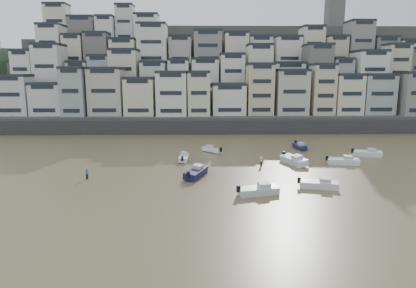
{
  "coord_description": "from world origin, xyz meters",
  "views": [
    {
      "loc": [
        3.84,
        -26.89,
        14.81
      ],
      "look_at": [
        4.98,
        30.0,
        4.0
      ],
      "focal_mm": 32.0,
      "sensor_mm": 36.0,
      "label": 1
    }
  ],
  "objects_px": {
    "boat_b": "(319,183)",
    "boat_i": "(300,146)",
    "person_pink": "(261,161)",
    "boat_e": "(294,159)",
    "boat_a": "(258,189)",
    "boat_c": "(196,171)",
    "boat_h": "(212,149)",
    "boat_g": "(367,152)",
    "person_blue": "(87,173)",
    "boat_f": "(184,157)",
    "boat_d": "(343,160)"
  },
  "relations": [
    {
      "from": "boat_b",
      "to": "boat_i",
      "type": "xyz_separation_m",
      "value": [
        4.27,
        25.8,
        -0.05
      ]
    },
    {
      "from": "boat_a",
      "to": "boat_e",
      "type": "bearing_deg",
      "value": 47.75
    },
    {
      "from": "boat_b",
      "to": "person_blue",
      "type": "distance_m",
      "value": 32.17
    },
    {
      "from": "boat_f",
      "to": "boat_h",
      "type": "xyz_separation_m",
      "value": [
        5.16,
        6.95,
        -0.03
      ]
    },
    {
      "from": "boat_d",
      "to": "boat_a",
      "type": "relative_size",
      "value": 0.99
    },
    {
      "from": "boat_e",
      "to": "boat_f",
      "type": "bearing_deg",
      "value": -118.44
    },
    {
      "from": "boat_e",
      "to": "person_pink",
      "type": "height_order",
      "value": "person_pink"
    },
    {
      "from": "boat_f",
      "to": "boat_d",
      "type": "bearing_deg",
      "value": -93.64
    },
    {
      "from": "boat_h",
      "to": "person_blue",
      "type": "height_order",
      "value": "person_blue"
    },
    {
      "from": "boat_i",
      "to": "boat_a",
      "type": "relative_size",
      "value": 0.91
    },
    {
      "from": "boat_g",
      "to": "person_pink",
      "type": "height_order",
      "value": "person_pink"
    },
    {
      "from": "boat_d",
      "to": "boat_a",
      "type": "bearing_deg",
      "value": -126.33
    },
    {
      "from": "boat_e",
      "to": "boat_h",
      "type": "xyz_separation_m",
      "value": [
        -13.28,
        9.72,
        -0.2
      ]
    },
    {
      "from": "boat_b",
      "to": "person_pink",
      "type": "distance_m",
      "value": 13.19
    },
    {
      "from": "boat_i",
      "to": "boat_c",
      "type": "bearing_deg",
      "value": -51.5
    },
    {
      "from": "boat_e",
      "to": "boat_h",
      "type": "relative_size",
      "value": 1.3
    },
    {
      "from": "boat_h",
      "to": "person_pink",
      "type": "distance_m",
      "value": 13.48
    },
    {
      "from": "boat_c",
      "to": "boat_a",
      "type": "bearing_deg",
      "value": -116.05
    },
    {
      "from": "boat_f",
      "to": "boat_i",
      "type": "distance_m",
      "value": 24.76
    },
    {
      "from": "boat_b",
      "to": "boat_g",
      "type": "xyz_separation_m",
      "value": [
        14.78,
        18.76,
        -0.0
      ]
    },
    {
      "from": "boat_f",
      "to": "boat_h",
      "type": "relative_size",
      "value": 1.05
    },
    {
      "from": "boat_b",
      "to": "person_blue",
      "type": "height_order",
      "value": "person_blue"
    },
    {
      "from": "boat_f",
      "to": "boat_a",
      "type": "distance_m",
      "value": 21.12
    },
    {
      "from": "boat_a",
      "to": "boat_h",
      "type": "height_order",
      "value": "boat_a"
    },
    {
      "from": "boat_f",
      "to": "person_blue",
      "type": "distance_m",
      "value": 17.32
    },
    {
      "from": "person_blue",
      "to": "boat_c",
      "type": "bearing_deg",
      "value": 3.45
    },
    {
      "from": "boat_c",
      "to": "person_blue",
      "type": "height_order",
      "value": "person_blue"
    },
    {
      "from": "boat_f",
      "to": "boat_a",
      "type": "height_order",
      "value": "boat_a"
    },
    {
      "from": "boat_f",
      "to": "person_blue",
      "type": "xyz_separation_m",
      "value": [
        -13.3,
        -11.1,
        0.18
      ]
    },
    {
      "from": "boat_g",
      "to": "person_blue",
      "type": "height_order",
      "value": "person_blue"
    },
    {
      "from": "boat_d",
      "to": "person_blue",
      "type": "distance_m",
      "value": 40.78
    },
    {
      "from": "boat_e",
      "to": "boat_g",
      "type": "relative_size",
      "value": 1.16
    },
    {
      "from": "boat_d",
      "to": "boat_h",
      "type": "relative_size",
      "value": 1.15
    },
    {
      "from": "boat_a",
      "to": "person_blue",
      "type": "bearing_deg",
      "value": 147.91
    },
    {
      "from": "boat_b",
      "to": "boat_a",
      "type": "height_order",
      "value": "boat_a"
    },
    {
      "from": "boat_g",
      "to": "boat_e",
      "type": "bearing_deg",
      "value": -146.73
    },
    {
      "from": "boat_i",
      "to": "boat_a",
      "type": "xyz_separation_m",
      "value": [
        -12.65,
        -28.3,
        0.07
      ]
    },
    {
      "from": "boat_g",
      "to": "person_pink",
      "type": "distance_m",
      "value": 21.6
    },
    {
      "from": "boat_e",
      "to": "boat_a",
      "type": "bearing_deg",
      "value": -47.71
    },
    {
      "from": "boat_i",
      "to": "boat_h",
      "type": "relative_size",
      "value": 1.05
    },
    {
      "from": "boat_g",
      "to": "person_blue",
      "type": "bearing_deg",
      "value": -150.5
    },
    {
      "from": "boat_b",
      "to": "boat_c",
      "type": "relative_size",
      "value": 0.89
    },
    {
      "from": "person_blue",
      "to": "person_pink",
      "type": "height_order",
      "value": "same"
    },
    {
      "from": "boat_i",
      "to": "boat_g",
      "type": "bearing_deg",
      "value": 50.55
    },
    {
      "from": "boat_e",
      "to": "person_pink",
      "type": "bearing_deg",
      "value": -96.1
    },
    {
      "from": "boat_i",
      "to": "boat_h",
      "type": "distance_m",
      "value": 17.82
    },
    {
      "from": "boat_i",
      "to": "person_pink",
      "type": "bearing_deg",
      "value": -41.27
    },
    {
      "from": "boat_c",
      "to": "person_pink",
      "type": "relative_size",
      "value": 3.52
    },
    {
      "from": "person_pink",
      "to": "boat_b",
      "type": "bearing_deg",
      "value": -64.4
    },
    {
      "from": "boat_g",
      "to": "boat_c",
      "type": "bearing_deg",
      "value": -144.48
    }
  ]
}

